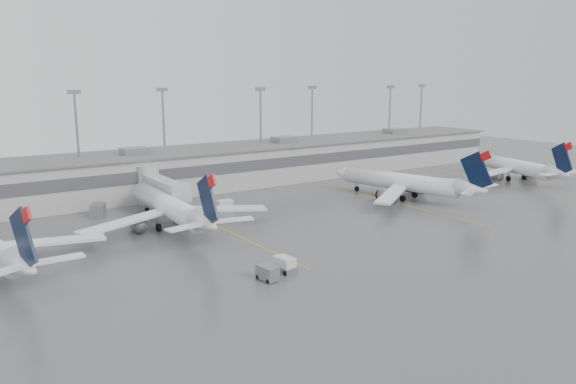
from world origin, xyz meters
TOP-DOWN VIEW (x-y plane):
  - ground at (0.00, 0.00)m, footprint 260.00×260.00m
  - terminal at (-0.01, 57.98)m, footprint 152.00×17.00m
  - light_masts at (0.00, 63.75)m, footprint 142.40×8.00m
  - jet_bridge_right at (-20.50, 45.72)m, footprint 4.00×17.20m
  - stand_markings at (-0.00, 24.00)m, footprint 105.25×40.00m
  - jet_mid_left at (-23.96, 31.19)m, footprint 30.04×33.69m
  - jet_mid_right at (21.29, 25.59)m, footprint 28.71×32.58m
  - jet_far_right at (56.19, 25.92)m, footprint 27.44×31.17m
  - baggage_tug at (-20.49, 5.14)m, footprint 2.19×3.09m
  - baggage_cart at (-23.69, 3.94)m, footprint 1.83×2.82m
  - gse_uld_b at (-11.60, 37.04)m, footprint 2.77×2.03m
  - gse_uld_c at (27.73, 44.47)m, footprint 3.08×2.63m
  - gse_loader at (-31.21, 45.14)m, footprint 3.40×4.06m
  - cone_b at (-19.33, 32.61)m, footprint 0.40×0.40m
  - cone_c at (18.84, 32.27)m, footprint 0.46×0.46m
  - cone_d at (42.19, 33.27)m, footprint 0.49×0.49m

SIDE VIEW (x-z plane):
  - ground at x=0.00m, z-range 0.00..0.00m
  - stand_markings at x=0.00m, z-range 0.00..0.01m
  - cone_b at x=-19.33m, z-range 0.00..0.64m
  - cone_c at x=18.84m, z-range 0.00..0.72m
  - cone_d at x=42.19m, z-range 0.00..0.79m
  - baggage_tug at x=-20.49m, z-range -0.21..1.66m
  - baggage_cart at x=-23.69m, z-range 0.04..1.74m
  - gse_uld_b at x=-11.60m, z-range 0.00..1.82m
  - gse_uld_c at x=27.73m, z-range 0.00..1.85m
  - gse_loader at x=-31.21m, z-range 0.00..2.18m
  - jet_far_right at x=56.19m, z-range -1.95..8.35m
  - jet_mid_right at x=21.29m, z-range -2.03..8.70m
  - jet_mid_left at x=-23.96m, z-range -2.06..8.83m
  - jet_bridge_right at x=-20.50m, z-range 0.37..7.37m
  - terminal at x=-0.01m, z-range -0.55..8.90m
  - light_masts at x=0.00m, z-range 1.73..22.33m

